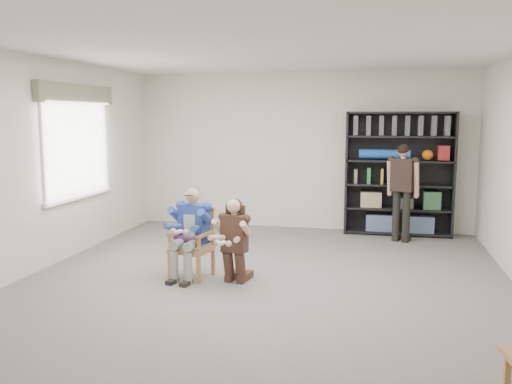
% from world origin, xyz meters
% --- Properties ---
extents(room_shell, '(6.00, 7.00, 2.80)m').
position_xyz_m(room_shell, '(0.00, 0.00, 1.40)').
color(room_shell, white).
rests_on(room_shell, ground).
extents(floor, '(6.00, 7.00, 0.01)m').
position_xyz_m(floor, '(0.00, 0.00, 0.00)').
color(floor, slate).
rests_on(floor, ground).
extents(window_left, '(0.16, 2.00, 1.75)m').
position_xyz_m(window_left, '(-2.95, 1.00, 1.63)').
color(window_left, white).
rests_on(window_left, room_shell).
extents(armchair, '(0.59, 0.58, 0.88)m').
position_xyz_m(armchair, '(-0.93, 0.13, 0.44)').
color(armchair, '#A87A40').
rests_on(armchair, floor).
extents(seated_man, '(0.61, 0.76, 1.15)m').
position_xyz_m(seated_man, '(-0.93, 0.13, 0.57)').
color(seated_man, '#2D4E9B').
rests_on(seated_man, floor).
extents(kneeling_woman, '(0.56, 0.77, 1.05)m').
position_xyz_m(kneeling_woman, '(-0.35, 0.01, 0.52)').
color(kneeling_woman, '#361E1A').
rests_on(kneeling_woman, floor).
extents(bookshelf, '(1.80, 0.38, 2.10)m').
position_xyz_m(bookshelf, '(1.70, 3.28, 1.05)').
color(bookshelf, black).
rests_on(bookshelf, floor).
extents(standing_man, '(0.56, 0.43, 1.59)m').
position_xyz_m(standing_man, '(1.73, 2.73, 0.80)').
color(standing_man, black).
rests_on(standing_man, floor).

